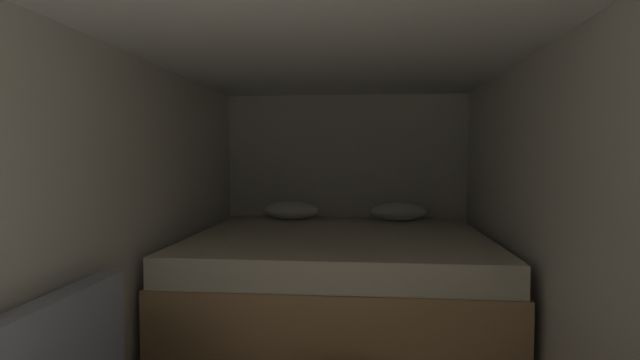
{
  "coord_description": "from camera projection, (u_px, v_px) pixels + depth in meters",
  "views": [
    {
      "loc": [
        0.22,
        -0.28,
        1.41
      ],
      "look_at": [
        -0.08,
        2.7,
        1.26
      ],
      "focal_mm": 26.97,
      "sensor_mm": 36.0,
      "label": 1
    }
  ],
  "objects": [
    {
      "name": "wall_left",
      "position": [
        86.0,
        233.0,
        2.48
      ],
      "size": [
        0.05,
        5.06,
        2.03
      ],
      "primitive_type": "cube",
      "color": "silver",
      "rests_on": "ground"
    },
    {
      "name": "wall_back",
      "position": [
        346.0,
        195.0,
        4.9
      ],
      "size": [
        2.52,
        0.05,
        2.03
      ],
      "primitive_type": "cube",
      "color": "silver",
      "rests_on": "ground"
    },
    {
      "name": "wall_right",
      "position": [
        585.0,
        241.0,
        2.24
      ],
      "size": [
        0.05,
        5.06,
        2.03
      ],
      "primitive_type": "cube",
      "color": "silver",
      "rests_on": "ground"
    },
    {
      "name": "bed",
      "position": [
        339.0,
        282.0,
        3.84
      ],
      "size": [
        2.3,
        2.09,
        0.97
      ],
      "color": "tan",
      "rests_on": "ground"
    },
    {
      "name": "ceiling_slab",
      "position": [
        323.0,
        23.0,
        2.31
      ],
      "size": [
        2.52,
        5.06,
        0.05
      ],
      "primitive_type": "cube",
      "color": "white",
      "rests_on": "wall_left"
    }
  ]
}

